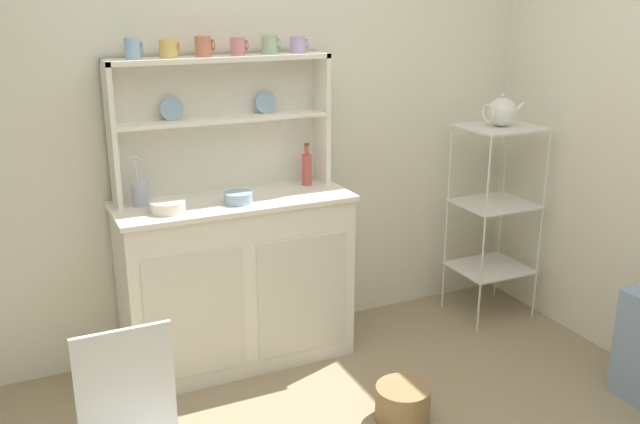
{
  "coord_description": "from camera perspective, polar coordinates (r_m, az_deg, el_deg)",
  "views": [
    {
      "loc": [
        -1.19,
        -1.74,
        1.83
      ],
      "look_at": [
        0.14,
        1.12,
        0.83
      ],
      "focal_mm": 38.84,
      "sensor_mm": 36.0,
      "label": 1
    }
  ],
  "objects": [
    {
      "name": "jam_bottle",
      "position": [
        3.6,
        -1.1,
        3.62
      ],
      "size": [
        0.05,
        0.05,
        0.22
      ],
      "color": "#B74C47",
      "rests_on": "hutch_cabinet"
    },
    {
      "name": "cup_sage_4",
      "position": [
        3.47,
        -4.16,
        13.6
      ],
      "size": [
        0.09,
        0.08,
        0.09
      ],
      "color": "#9EB78E",
      "rests_on": "hutch_shelf_unit"
    },
    {
      "name": "floor_basket",
      "position": [
        3.23,
        6.82,
        -15.36
      ],
      "size": [
        0.25,
        0.25,
        0.16
      ],
      "primitive_type": "cylinder",
      "color": "#93754C",
      "rests_on": "ground"
    },
    {
      "name": "utensil_jar",
      "position": [
        3.35,
        -14.58,
        1.5
      ],
      "size": [
        0.08,
        0.08,
        0.24
      ],
      "color": "#B2B7C6",
      "rests_on": "hutch_cabinet"
    },
    {
      "name": "hutch_cabinet",
      "position": [
        3.54,
        -6.88,
        -5.52
      ],
      "size": [
        1.16,
        0.45,
        0.87
      ],
      "color": "white",
      "rests_on": "ground"
    },
    {
      "name": "cup_sky_0",
      "position": [
        3.29,
        -15.18,
        12.88
      ],
      "size": [
        0.08,
        0.07,
        0.09
      ],
      "color": "#8EB2D1",
      "rests_on": "hutch_shelf_unit"
    },
    {
      "name": "wall_back",
      "position": [
        3.62,
        -5.45,
        8.28
      ],
      "size": [
        3.84,
        0.05,
        2.5
      ],
      "primitive_type": "cube",
      "color": "silver",
      "rests_on": "ground"
    },
    {
      "name": "bowl_floral_medium",
      "position": [
        3.32,
        -6.76,
        1.19
      ],
      "size": [
        0.14,
        0.14,
        0.05
      ],
      "primitive_type": "cylinder",
      "color": "#8EB2D1",
      "rests_on": "hutch_cabinet"
    },
    {
      "name": "hutch_shelf_unit",
      "position": [
        3.46,
        -8.24,
        8.07
      ],
      "size": [
        1.09,
        0.18,
        0.67
      ],
      "color": "silver",
      "rests_on": "hutch_cabinet"
    },
    {
      "name": "bowl_mixing_large",
      "position": [
        3.24,
        -12.45,
        0.45
      ],
      "size": [
        0.16,
        0.16,
        0.05
      ],
      "primitive_type": "cylinder",
      "color": "silver",
      "rests_on": "hutch_cabinet"
    },
    {
      "name": "cup_lilac_5",
      "position": [
        3.52,
        -1.81,
        13.63
      ],
      "size": [
        0.09,
        0.08,
        0.08
      ],
      "color": "#B79ECC",
      "rests_on": "hutch_shelf_unit"
    },
    {
      "name": "porcelain_teapot",
      "position": [
        3.96,
        14.75,
        7.98
      ],
      "size": [
        0.25,
        0.16,
        0.18
      ],
      "color": "white",
      "rests_on": "bakers_rack"
    },
    {
      "name": "bakers_rack",
      "position": [
        4.07,
        14.22,
        1.0
      ],
      "size": [
        0.42,
        0.37,
        1.13
      ],
      "color": "silver",
      "rests_on": "ground"
    },
    {
      "name": "cup_rose_3",
      "position": [
        3.41,
        -6.77,
        13.41
      ],
      "size": [
        0.09,
        0.07,
        0.08
      ],
      "color": "#D17A84",
      "rests_on": "hutch_shelf_unit"
    },
    {
      "name": "cup_gold_1",
      "position": [
        3.32,
        -12.37,
        13.03
      ],
      "size": [
        0.1,
        0.08,
        0.08
      ],
      "color": "#DBB760",
      "rests_on": "hutch_shelf_unit"
    },
    {
      "name": "cup_terracotta_2",
      "position": [
        3.36,
        -9.58,
        13.32
      ],
      "size": [
        0.09,
        0.08,
        0.09
      ],
      "color": "#C67556",
      "rests_on": "hutch_shelf_unit"
    }
  ]
}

